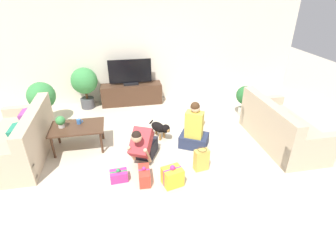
# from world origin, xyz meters

# --- Properties ---
(ground_plane) EXTENTS (16.00, 16.00, 0.00)m
(ground_plane) POSITION_xyz_m (0.00, 0.00, 0.00)
(ground_plane) COLOR beige
(wall_back) EXTENTS (8.40, 0.06, 2.60)m
(wall_back) POSITION_xyz_m (0.00, 2.63, 1.30)
(wall_back) COLOR silver
(wall_back) RESTS_ON ground_plane
(sofa_left) EXTENTS (0.90, 1.83, 0.87)m
(sofa_left) POSITION_xyz_m (-2.40, 0.33, 0.31)
(sofa_left) COLOR #C6B293
(sofa_left) RESTS_ON ground_plane
(sofa_right) EXTENTS (0.90, 1.83, 0.87)m
(sofa_right) POSITION_xyz_m (2.40, -0.13, 0.31)
(sofa_right) COLOR #C6B293
(sofa_right) RESTS_ON ground_plane
(coffee_table) EXTENTS (0.97, 0.63, 0.46)m
(coffee_table) POSITION_xyz_m (-1.42, 0.42, 0.41)
(coffee_table) COLOR #472D1E
(coffee_table) RESTS_ON ground_plane
(tv_console) EXTENTS (1.53, 0.41, 0.52)m
(tv_console) POSITION_xyz_m (-0.29, 2.35, 0.26)
(tv_console) COLOR #472D1E
(tv_console) RESTS_ON ground_plane
(tv) EXTENTS (1.06, 0.20, 0.64)m
(tv) POSITION_xyz_m (-0.29, 2.35, 0.81)
(tv) COLOR black
(tv) RESTS_ON tv_console
(potted_plant_back_left) EXTENTS (0.63, 0.63, 1.02)m
(potted_plant_back_left) POSITION_xyz_m (-1.41, 2.30, 0.65)
(potted_plant_back_left) COLOR #4C4C51
(potted_plant_back_left) RESTS_ON ground_plane
(potted_plant_corner_right) EXTENTS (0.43, 0.43, 0.73)m
(potted_plant_corner_right) POSITION_xyz_m (2.25, 1.13, 0.46)
(potted_plant_corner_right) COLOR beige
(potted_plant_corner_right) RESTS_ON ground_plane
(potted_plant_corner_left) EXTENTS (0.59, 0.59, 0.96)m
(potted_plant_corner_left) POSITION_xyz_m (-2.25, 1.60, 0.61)
(potted_plant_corner_left) COLOR beige
(potted_plant_corner_left) RESTS_ON ground_plane
(person_kneeling) EXTENTS (0.61, 0.81, 0.75)m
(person_kneeling) POSITION_xyz_m (-0.27, -0.22, 0.32)
(person_kneeling) COLOR #23232D
(person_kneeling) RESTS_ON ground_plane
(person_sitting) EXTENTS (0.65, 0.62, 0.95)m
(person_sitting) POSITION_xyz_m (0.72, 0.05, 0.34)
(person_sitting) COLOR #283351
(person_sitting) RESTS_ON ground_plane
(dog) EXTENTS (0.38, 0.50, 0.37)m
(dog) POSITION_xyz_m (0.14, 0.47, 0.24)
(dog) COLOR black
(dog) RESTS_ON ground_plane
(gift_box_a) EXTENTS (0.19, 0.37, 0.29)m
(gift_box_a) POSITION_xyz_m (-0.33, -0.80, 0.12)
(gift_box_a) COLOR red
(gift_box_a) RESTS_ON ground_plane
(gift_box_b) EXTENTS (0.28, 0.21, 0.23)m
(gift_box_b) POSITION_xyz_m (-0.72, -0.68, 0.09)
(gift_box_b) COLOR #CC3389
(gift_box_b) RESTS_ON ground_plane
(gift_box_c) EXTENTS (0.35, 0.32, 0.36)m
(gift_box_c) POSITION_xyz_m (0.10, -0.94, 0.15)
(gift_box_c) COLOR yellow
(gift_box_c) RESTS_ON ground_plane
(gift_bag_a) EXTENTS (0.26, 0.18, 0.41)m
(gift_bag_a) POSITION_xyz_m (0.65, -0.66, 0.19)
(gift_bag_a) COLOR #E5B74C
(gift_bag_a) RESTS_ON ground_plane
(mug) EXTENTS (0.12, 0.08, 0.09)m
(mug) POSITION_xyz_m (-1.39, 0.53, 0.51)
(mug) COLOR #386BAD
(mug) RESTS_ON coffee_table
(tabletop_plant) EXTENTS (0.17, 0.17, 0.22)m
(tabletop_plant) POSITION_xyz_m (-1.69, 0.44, 0.59)
(tabletop_plant) COLOR beige
(tabletop_plant) RESTS_ON coffee_table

